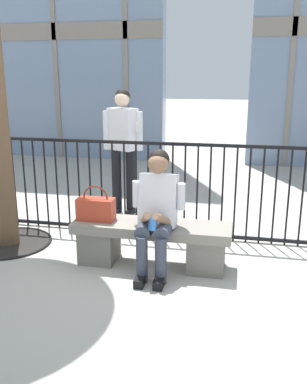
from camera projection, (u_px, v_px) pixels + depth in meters
name	position (u px, v px, depth m)	size (l,w,h in m)	color
ground_plane	(151.00, 264.00, 4.40)	(60.00, 60.00, 0.00)	#B2ADA3
stone_bench	(151.00, 240.00, 4.33)	(1.60, 0.44, 0.45)	gray
seated_person_with_phone	(157.00, 209.00, 4.09)	(0.52, 0.66, 1.21)	#383D4C
handbag_on_bench	(96.00, 208.00, 4.35)	(0.38, 0.17, 0.36)	#B23823
bystander_at_railing	(123.00, 142.00, 5.80)	(0.55, 0.36, 1.71)	black
plaza_railing	(166.00, 190.00, 5.02)	(7.76, 0.04, 1.15)	black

